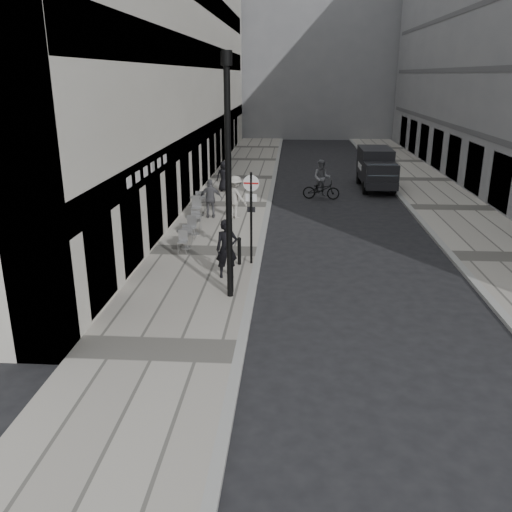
{
  "coord_description": "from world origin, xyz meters",
  "views": [
    {
      "loc": [
        1.15,
        -8.65,
        6.32
      ],
      "look_at": [
        0.17,
        5.99,
        1.4
      ],
      "focal_mm": 38.0,
      "sensor_mm": 36.0,
      "label": 1
    }
  ],
  "objects": [
    {
      "name": "ground",
      "position": [
        0.0,
        0.0,
        0.0
      ],
      "size": [
        120.0,
        120.0,
        0.0
      ],
      "primitive_type": "plane",
      "color": "black",
      "rests_on": "ground"
    },
    {
      "name": "sidewalk",
      "position": [
        -2.0,
        18.0,
        0.06
      ],
      "size": [
        4.0,
        60.0,
        0.12
      ],
      "primitive_type": "cube",
      "color": "#A09B91",
      "rests_on": "ground"
    },
    {
      "name": "far_sidewalk",
      "position": [
        9.0,
        18.0,
        0.06
      ],
      "size": [
        4.0,
        60.0,
        0.12
      ],
      "primitive_type": "cube",
      "color": "#A09B91",
      "rests_on": "ground"
    },
    {
      "name": "building_left",
      "position": [
        -6.0,
        24.5,
        9.0
      ],
      "size": [
        4.0,
        45.0,
        18.0
      ],
      "primitive_type": "cube",
      "color": "beige",
      "rests_on": "ground"
    },
    {
      "name": "building_far",
      "position": [
        1.5,
        56.0,
        11.0
      ],
      "size": [
        24.0,
        16.0,
        22.0
      ],
      "primitive_type": "cube",
      "color": "gray",
      "rests_on": "ground"
    },
    {
      "name": "walking_man",
      "position": [
        -0.88,
        7.63,
        1.06
      ],
      "size": [
        0.77,
        0.59,
        1.89
      ],
      "primitive_type": "imported",
      "rotation": [
        0.0,
        0.0,
        0.21
      ],
      "color": "black",
      "rests_on": "sidewalk"
    },
    {
      "name": "sign_post",
      "position": [
        -0.2,
        9.03,
        2.15
      ],
      "size": [
        0.54,
        0.11,
        3.16
      ],
      "rotation": [
        0.0,
        0.0,
        -0.08
      ],
      "color": "black",
      "rests_on": "sidewalk"
    },
    {
      "name": "lamppost",
      "position": [
        -0.6,
        6.07,
        3.9
      ],
      "size": [
        0.31,
        0.31,
        6.8
      ],
      "color": "black",
      "rests_on": "sidewalk"
    },
    {
      "name": "bollard_near",
      "position": [
        -0.6,
        6.38,
        0.61
      ],
      "size": [
        0.13,
        0.13,
        0.98
      ],
      "primitive_type": "cylinder",
      "color": "black",
      "rests_on": "sidewalk"
    },
    {
      "name": "bollard_far",
      "position": [
        -0.6,
        8.87,
        0.57
      ],
      "size": [
        0.12,
        0.12,
        0.9
      ],
      "primitive_type": "cylinder",
      "color": "black",
      "rests_on": "sidewalk"
    },
    {
      "name": "panel_van",
      "position": [
        6.0,
        23.11,
        1.27
      ],
      "size": [
        1.82,
        4.82,
        2.26
      ],
      "rotation": [
        0.0,
        0.0,
        -0.0
      ],
      "color": "black",
      "rests_on": "ground"
    },
    {
      "name": "cyclist",
      "position": [
        2.71,
        19.99,
        0.82
      ],
      "size": [
        2.0,
        0.88,
        2.09
      ],
      "rotation": [
        0.0,
        0.0,
        -0.11
      ],
      "color": "black",
      "rests_on": "ground"
    },
    {
      "name": "pedestrian_a",
      "position": [
        -2.51,
        15.18,
        1.01
      ],
      "size": [
        1.09,
        0.57,
        1.77
      ],
      "primitive_type": "imported",
      "rotation": [
        0.0,
        0.0,
        3.28
      ],
      "color": "#58585D",
      "rests_on": "sidewalk"
    },
    {
      "name": "pedestrian_b",
      "position": [
        -1.39,
        15.19,
        1.09
      ],
      "size": [
        1.44,
        1.29,
        1.93
      ],
      "primitive_type": "imported",
      "rotation": [
        0.0,
        0.0,
        2.55
      ],
      "color": "#B3AEA5",
      "rests_on": "sidewalk"
    },
    {
      "name": "pedestrian_c",
      "position": [
        -2.64,
        21.15,
        0.96
      ],
      "size": [
        0.9,
        0.67,
        1.69
      ],
      "primitive_type": "imported",
      "rotation": [
        0.0,
        0.0,
        3.31
      ],
      "color": "black",
      "rests_on": "sidewalk"
    },
    {
      "name": "cafe_table_near",
      "position": [
        -2.8,
        12.43,
        0.57
      ],
      "size": [
        0.69,
        1.56,
        0.89
      ],
      "color": "#ACACAE",
      "rests_on": "sidewalk"
    },
    {
      "name": "cafe_table_mid",
      "position": [
        -2.8,
        10.57,
        0.53
      ],
      "size": [
        0.63,
        1.42,
        0.81
      ],
      "color": "#A3A3A6",
      "rests_on": "sidewalk"
    },
    {
      "name": "cafe_table_far",
      "position": [
        -3.14,
        15.59,
        0.64
      ],
      "size": [
        0.8,
        1.8,
        1.02
      ],
      "color": "#B7B8BA",
      "rests_on": "sidewalk"
    }
  ]
}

